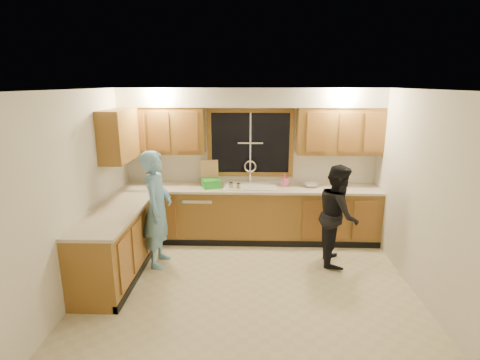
% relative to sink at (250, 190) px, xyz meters
% --- Properties ---
extents(floor, '(4.20, 4.20, 0.00)m').
position_rel_sink_xyz_m(floor, '(0.00, -1.60, -0.86)').
color(floor, beige).
rests_on(floor, ground).
extents(ceiling, '(4.20, 4.20, 0.00)m').
position_rel_sink_xyz_m(ceiling, '(0.00, -1.60, 1.64)').
color(ceiling, silver).
extents(wall_back, '(4.20, 0.00, 4.20)m').
position_rel_sink_xyz_m(wall_back, '(0.00, 0.30, 0.39)').
color(wall_back, silver).
rests_on(wall_back, ground).
extents(wall_left, '(0.00, 3.80, 3.80)m').
position_rel_sink_xyz_m(wall_left, '(-2.10, -1.60, 0.39)').
color(wall_left, silver).
rests_on(wall_left, ground).
extents(wall_right, '(0.00, 3.80, 3.80)m').
position_rel_sink_xyz_m(wall_right, '(2.10, -1.60, 0.39)').
color(wall_right, silver).
rests_on(wall_right, ground).
extents(base_cabinets_back, '(4.20, 0.60, 0.88)m').
position_rel_sink_xyz_m(base_cabinets_back, '(0.00, -0.00, -0.42)').
color(base_cabinets_back, olive).
rests_on(base_cabinets_back, ground).
extents(base_cabinets_left, '(0.60, 1.90, 0.88)m').
position_rel_sink_xyz_m(base_cabinets_left, '(-1.80, -1.25, -0.42)').
color(base_cabinets_left, olive).
rests_on(base_cabinets_left, ground).
extents(countertop_back, '(4.20, 0.63, 0.04)m').
position_rel_sink_xyz_m(countertop_back, '(0.00, -0.02, 0.04)').
color(countertop_back, beige).
rests_on(countertop_back, base_cabinets_back).
extents(countertop_left, '(0.63, 1.90, 0.04)m').
position_rel_sink_xyz_m(countertop_left, '(-1.79, -1.25, 0.04)').
color(countertop_left, beige).
rests_on(countertop_left, base_cabinets_left).
extents(upper_cabinets_left, '(1.35, 0.33, 0.75)m').
position_rel_sink_xyz_m(upper_cabinets_left, '(-1.43, 0.13, 0.96)').
color(upper_cabinets_left, olive).
rests_on(upper_cabinets_left, wall_back).
extents(upper_cabinets_right, '(1.35, 0.33, 0.75)m').
position_rel_sink_xyz_m(upper_cabinets_right, '(1.43, 0.13, 0.96)').
color(upper_cabinets_right, olive).
rests_on(upper_cabinets_right, wall_back).
extents(upper_cabinets_return, '(0.33, 0.90, 0.75)m').
position_rel_sink_xyz_m(upper_cabinets_return, '(-1.94, -0.48, 0.96)').
color(upper_cabinets_return, olive).
rests_on(upper_cabinets_return, wall_left).
extents(soffit, '(4.20, 0.35, 0.30)m').
position_rel_sink_xyz_m(soffit, '(0.00, 0.12, 1.49)').
color(soffit, silver).
rests_on(soffit, wall_back).
extents(window_frame, '(1.44, 0.03, 1.14)m').
position_rel_sink_xyz_m(window_frame, '(0.00, 0.29, 0.74)').
color(window_frame, black).
rests_on(window_frame, wall_back).
extents(sink, '(0.86, 0.52, 0.57)m').
position_rel_sink_xyz_m(sink, '(0.00, 0.00, 0.00)').
color(sink, white).
rests_on(sink, countertop_back).
extents(dishwasher, '(0.60, 0.56, 0.82)m').
position_rel_sink_xyz_m(dishwasher, '(-0.85, -0.01, -0.45)').
color(dishwasher, white).
rests_on(dishwasher, floor).
extents(stove, '(0.58, 0.75, 0.90)m').
position_rel_sink_xyz_m(stove, '(-1.80, -1.82, -0.41)').
color(stove, white).
rests_on(stove, floor).
extents(man, '(0.42, 0.62, 1.68)m').
position_rel_sink_xyz_m(man, '(-1.31, -0.93, -0.03)').
color(man, '#6DA7CE').
rests_on(man, floor).
extents(woman, '(0.63, 0.77, 1.47)m').
position_rel_sink_xyz_m(woman, '(1.27, -0.79, -0.13)').
color(woman, black).
rests_on(woman, floor).
extents(knife_block, '(0.15, 0.13, 0.22)m').
position_rel_sink_xyz_m(knife_block, '(-1.67, 0.09, 0.16)').
color(knife_block, '#98622A').
rests_on(knife_block, countertop_back).
extents(cutting_board, '(0.31, 0.15, 0.39)m').
position_rel_sink_xyz_m(cutting_board, '(-0.69, 0.21, 0.25)').
color(cutting_board, tan).
rests_on(cutting_board, countertop_back).
extents(dish_crate, '(0.35, 0.34, 0.13)m').
position_rel_sink_xyz_m(dish_crate, '(-0.64, -0.03, 0.12)').
color(dish_crate, green).
rests_on(dish_crate, countertop_back).
extents(soap_bottle, '(0.11, 0.11, 0.21)m').
position_rel_sink_xyz_m(soap_bottle, '(0.57, 0.07, 0.16)').
color(soap_bottle, '#EE5A98').
rests_on(soap_bottle, countertop_back).
extents(bowl, '(0.25, 0.25, 0.06)m').
position_rel_sink_xyz_m(bowl, '(1.00, 0.04, 0.08)').
color(bowl, silver).
rests_on(bowl, countertop_back).
extents(can_left, '(0.06, 0.06, 0.11)m').
position_rel_sink_xyz_m(can_left, '(-0.30, -0.16, 0.11)').
color(can_left, '#B9AF8E').
rests_on(can_left, countertop_back).
extents(can_right, '(0.07, 0.07, 0.11)m').
position_rel_sink_xyz_m(can_right, '(-0.18, -0.22, 0.11)').
color(can_right, '#B9AF8E').
rests_on(can_right, countertop_back).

